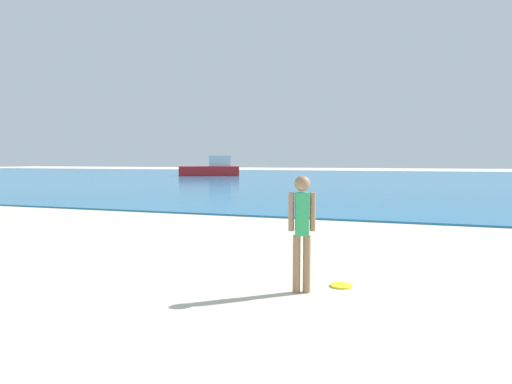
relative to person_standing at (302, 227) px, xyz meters
name	(u,v)px	position (x,y,z in m)	size (l,w,h in m)	color
water	(371,178)	(-1.78, 37.00, -0.84)	(160.00, 60.00, 0.06)	#1E6B9E
person_standing	(302,227)	(0.00, 0.00, 0.00)	(0.34, 0.20, 1.53)	#936B4C
frisbee	(341,286)	(0.46, 0.44, -0.86)	(0.30, 0.30, 0.03)	yellow
boat_far	(212,169)	(-18.64, 37.89, -0.06)	(6.69, 4.35, 2.17)	red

